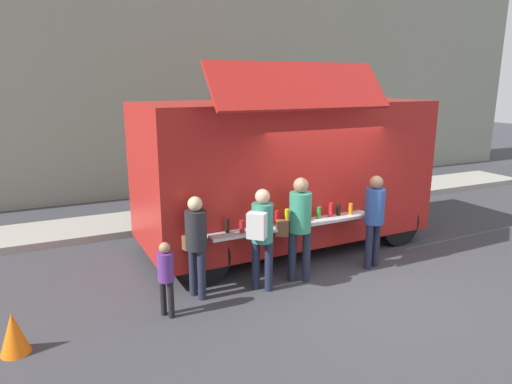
% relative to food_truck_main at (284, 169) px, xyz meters
% --- Properties ---
extents(ground_plane, '(60.00, 60.00, 0.00)m').
position_rel_food_truck_main_xyz_m(ground_plane, '(0.22, -2.13, -1.61)').
color(ground_plane, '#38383D').
extents(curb_strip, '(28.00, 1.60, 0.15)m').
position_rel_food_truck_main_xyz_m(curb_strip, '(-4.01, 2.62, -1.53)').
color(curb_strip, '#9E998E').
rests_on(curb_strip, ground).
extents(building_behind, '(32.00, 2.40, 8.91)m').
position_rel_food_truck_main_xyz_m(building_behind, '(-3.01, 6.52, 2.85)').
color(building_behind, gray).
rests_on(building_behind, ground).
extents(food_truck_main, '(5.74, 3.16, 3.63)m').
position_rel_food_truck_main_xyz_m(food_truck_main, '(0.00, 0.00, 0.00)').
color(food_truck_main, '#B31F1A').
rests_on(food_truck_main, ground).
extents(traffic_cone_orange, '(0.36, 0.36, 0.55)m').
position_rel_food_truck_main_xyz_m(traffic_cone_orange, '(-4.90, -1.99, -1.33)').
color(traffic_cone_orange, orange).
rests_on(traffic_cone_orange, ground).
extents(trash_bin, '(0.60, 0.60, 0.87)m').
position_rel_food_truck_main_xyz_m(trash_bin, '(3.70, 2.32, -1.17)').
color(trash_bin, '#2C5F35').
rests_on(trash_bin, ground).
extents(customer_front_ordering, '(0.56, 0.45, 1.80)m').
position_rel_food_truck_main_xyz_m(customer_front_ordering, '(-0.61, -1.65, -0.54)').
color(customer_front_ordering, '#1F2536').
rests_on(customer_front_ordering, ground).
extents(customer_mid_with_backpack, '(0.52, 0.52, 1.69)m').
position_rel_food_truck_main_xyz_m(customer_mid_with_backpack, '(-1.34, -1.72, -0.57)').
color(customer_mid_with_backpack, '#1C2137').
rests_on(customer_mid_with_backpack, ground).
extents(customer_rear_waiting, '(0.36, 0.53, 1.64)m').
position_rel_food_truck_main_xyz_m(customer_rear_waiting, '(-2.35, -1.49, -0.63)').
color(customer_rear_waiting, '#1E2235').
rests_on(customer_rear_waiting, ground).
extents(customer_extra_browsing, '(0.35, 0.35, 1.71)m').
position_rel_food_truck_main_xyz_m(customer_extra_browsing, '(0.91, -1.72, -0.58)').
color(customer_extra_browsing, '#202137').
rests_on(customer_extra_browsing, ground).
extents(child_near_queue, '(0.23, 0.23, 1.13)m').
position_rel_food_truck_main_xyz_m(child_near_queue, '(-2.94, -1.90, -0.93)').
color(child_near_queue, black).
rests_on(child_near_queue, ground).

